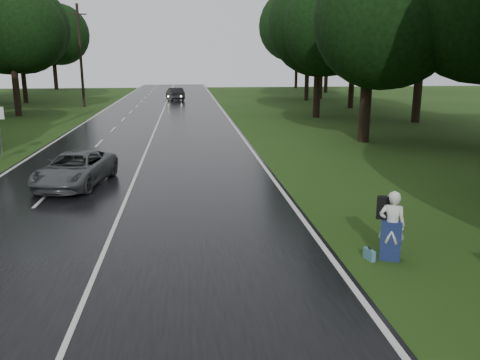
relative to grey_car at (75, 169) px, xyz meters
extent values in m
plane|color=#244113|center=(2.21, -9.85, -0.69)|extent=(160.00, 160.00, 0.00)
cube|color=black|center=(2.21, 10.15, -0.67)|extent=(12.00, 140.00, 0.04)
cube|color=silver|center=(2.21, 10.15, -0.65)|extent=(0.12, 140.00, 0.01)
imported|color=#4C4F52|center=(0.00, 0.00, 0.00)|extent=(3.00, 5.01, 1.30)
imported|color=black|center=(3.15, 41.77, 0.10)|extent=(2.47, 4.79, 1.50)
imported|color=silver|center=(9.48, -8.52, 0.21)|extent=(0.77, 0.66, 1.80)
cube|color=navy|center=(9.48, -8.52, -0.19)|extent=(0.60, 0.51, 1.01)
cube|color=black|center=(9.38, -8.28, 0.60)|extent=(0.46, 0.36, 0.58)
cube|color=teal|center=(8.96, -8.50, -0.55)|extent=(0.20, 0.41, 0.28)
camera|label=1|loc=(4.44, -19.67, 4.25)|focal=36.79mm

